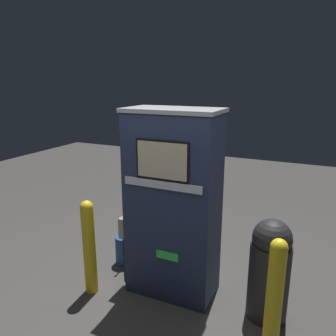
{
  "coord_description": "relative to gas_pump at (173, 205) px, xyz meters",
  "views": [
    {
      "loc": [
        1.3,
        -2.69,
        2.27
      ],
      "look_at": [
        0.0,
        0.13,
        1.44
      ],
      "focal_mm": 35.0,
      "sensor_mm": 36.0,
      "label": 1
    }
  ],
  "objects": [
    {
      "name": "squeegee_bucket",
      "position": [
        -0.78,
        0.24,
        -0.82
      ],
      "size": [
        0.24,
        0.24,
        0.82
      ],
      "color": "#1E478C",
      "rests_on": "ground_plane"
    },
    {
      "name": "gas_pump",
      "position": [
        0.0,
        0.0,
        0.0
      ],
      "size": [
        1.03,
        0.54,
        2.01
      ],
      "color": "#232D4C",
      "rests_on": "ground_plane"
    },
    {
      "name": "trash_bin",
      "position": [
        1.02,
        -0.01,
        -0.48
      ],
      "size": [
        0.39,
        0.39,
        1.03
      ],
      "color": "#232326",
      "rests_on": "ground_plane"
    },
    {
      "name": "ground_plane",
      "position": [
        0.0,
        -0.25,
        -1.01
      ],
      "size": [
        14.0,
        14.0,
        0.0
      ],
      "primitive_type": "plane",
      "color": "#423F3D"
    },
    {
      "name": "safety_bollard",
      "position": [
        -0.8,
        -0.41,
        -0.45
      ],
      "size": [
        0.14,
        0.14,
        1.07
      ],
      "color": "yellow",
      "rests_on": "ground_plane"
    },
    {
      "name": "safety_bollard_far",
      "position": [
        1.12,
        -0.48,
        -0.44
      ],
      "size": [
        0.14,
        0.14,
        1.08
      ],
      "color": "yellow",
      "rests_on": "ground_plane"
    }
  ]
}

